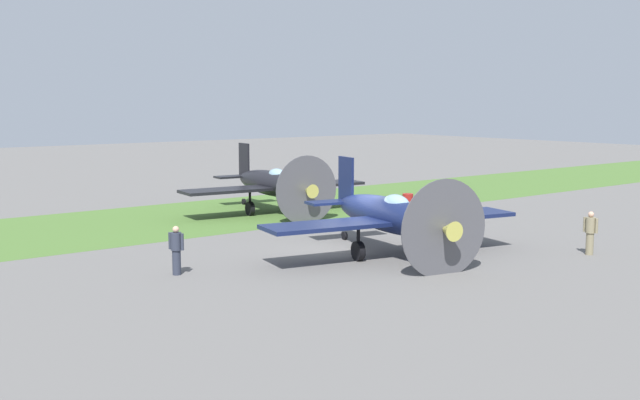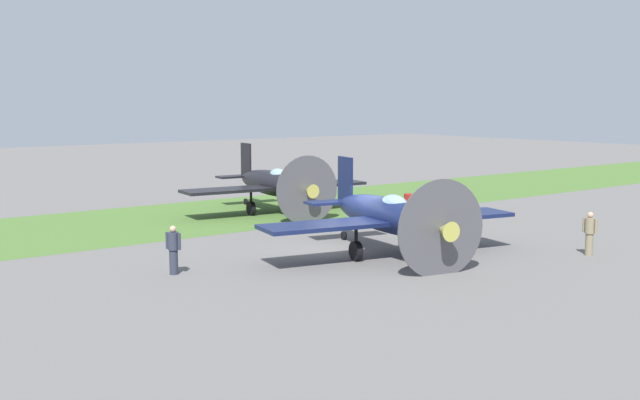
% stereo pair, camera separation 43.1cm
% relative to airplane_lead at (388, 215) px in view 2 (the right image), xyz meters
% --- Properties ---
extents(ground_plane, '(160.00, 160.00, 0.00)m').
position_rel_airplane_lead_xyz_m(ground_plane, '(0.64, -1.71, -1.60)').
color(ground_plane, '#605E5B').
extents(grass_verge, '(120.00, 11.00, 0.01)m').
position_rel_airplane_lead_xyz_m(grass_verge, '(0.64, -13.59, -1.60)').
color(grass_verge, '#476B2D').
rests_on(grass_verge, ground).
extents(airplane_lead, '(10.80, 8.62, 3.82)m').
position_rel_airplane_lead_xyz_m(airplane_lead, '(0.00, 0.00, 0.00)').
color(airplane_lead, '#141E47').
rests_on(airplane_lead, ground).
extents(airplane_wingman, '(10.67, 8.47, 3.78)m').
position_rel_airplane_lead_xyz_m(airplane_wingman, '(-2.93, -12.33, -0.02)').
color(airplane_wingman, black).
rests_on(airplane_wingman, ground).
extents(ground_crew_chief, '(0.38, 0.63, 1.73)m').
position_rel_airplane_lead_xyz_m(ground_crew_chief, '(-6.32, 4.84, -0.69)').
color(ground_crew_chief, '#847A5B').
rests_on(ground_crew_chief, ground).
extents(ground_crew_mechanic, '(0.38, 0.58, 1.73)m').
position_rel_airplane_lead_xyz_m(ground_crew_mechanic, '(8.20, -2.10, -0.69)').
color(ground_crew_mechanic, '#2D3342').
rests_on(ground_crew_mechanic, ground).
extents(fuel_drum, '(0.60, 0.60, 0.90)m').
position_rel_airplane_lead_xyz_m(fuel_drum, '(-9.48, -8.56, -1.15)').
color(fuel_drum, maroon).
rests_on(fuel_drum, ground).
extents(supply_crate, '(1.24, 1.24, 0.64)m').
position_rel_airplane_lead_xyz_m(supply_crate, '(-9.22, -5.33, -1.28)').
color(supply_crate, olive).
rests_on(supply_crate, ground).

